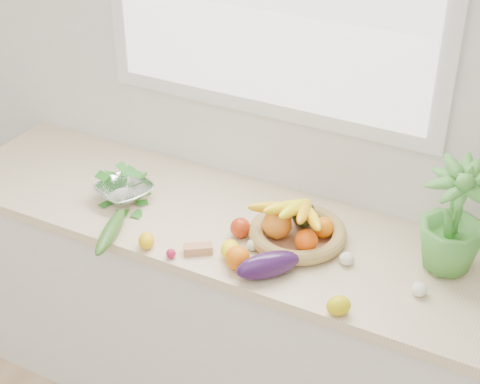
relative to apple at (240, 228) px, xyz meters
The scene contains 18 objects.
back_wall 0.56m from the apple, 101.64° to the left, with size 4.50×0.02×2.70m, color white.
counter_cabinet 0.52m from the apple, 139.13° to the left, with size 2.20×0.58×0.86m, color silver.
countertop 0.11m from the apple, 139.13° to the left, with size 2.24×0.62×0.04m, color beige.
orange_loose 0.18m from the apple, 65.41° to the right, with size 0.08×0.08×0.08m, color orange.
lemon_a 0.32m from the apple, 141.11° to the right, with size 0.05×0.07×0.05m, color yellow.
lemon_b 0.49m from the apple, 25.74° to the right, with size 0.06×0.08×0.06m, color #CEBF0B.
lemon_c 0.12m from the apple, 78.44° to the right, with size 0.06×0.08×0.06m, color yellow.
apple is the anchor object (origin of this frame).
ginger 0.17m from the apple, 118.51° to the right, with size 0.10×0.04×0.03m, color tan.
garlic_a 0.64m from the apple, ahead, with size 0.05×0.05×0.04m, color white.
garlic_b 0.38m from the apple, ahead, with size 0.05×0.05×0.04m, color beige.
garlic_c 0.09m from the apple, 32.64° to the right, with size 0.05×0.05×0.04m, color beige.
eggplant 0.23m from the apple, 40.29° to the right, with size 0.08×0.22×0.09m, color #2D113E.
cucumber 0.45m from the apple, 151.40° to the right, with size 0.05×0.28×0.05m, color #245418.
radish 0.26m from the apple, 124.62° to the right, with size 0.03×0.03×0.03m, color #B61641.
potted_herb 0.71m from the apple, 12.58° to the left, with size 0.21×0.21×0.38m, color #479536.
fruit_basket 0.20m from the apple, 21.86° to the left, with size 0.36×0.36×0.18m.
colander_with_spinach 0.49m from the apple, behind, with size 0.25×0.25×0.11m.
Camera 1 is at (1.04, 0.05, 2.40)m, focal length 55.00 mm.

